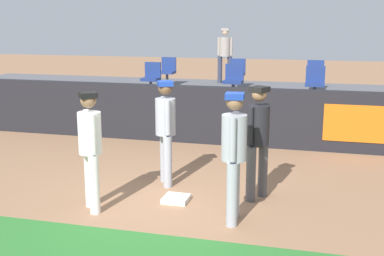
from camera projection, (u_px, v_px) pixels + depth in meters
name	position (u px, v px, depth m)	size (l,w,h in m)	color
ground_plane	(164.00, 202.00, 7.95)	(60.00, 60.00, 0.00)	#936B4C
first_base	(176.00, 199.00, 7.99)	(0.40, 0.40, 0.08)	white
player_fielder_home	(90.00, 143.00, 7.44)	(0.49, 0.59, 1.83)	white
player_runner_visitor	(234.00, 149.00, 6.97)	(0.38, 0.53, 1.88)	#9EA3AD
player_coach_visitor	(166.00, 125.00, 8.62)	(0.47, 0.47, 1.84)	#9EA3AD
player_umpire	(258.00, 135.00, 7.90)	(0.47, 0.47, 1.85)	#4C4C51
field_wall	(217.00, 116.00, 11.56)	(18.00, 0.26, 1.35)	black
bleacher_platform	(236.00, 107.00, 14.04)	(18.00, 4.80, 0.91)	#59595E
seat_back_right	(315.00, 74.00, 13.94)	(0.47, 0.44, 0.84)	#4C4C51
seat_front_center	(234.00, 79.00, 12.74)	(0.48, 0.44, 0.84)	#4C4C51
seat_front_right	(315.00, 81.00, 12.23)	(0.47, 0.44, 0.84)	#4C4C51
seat_back_left	(168.00, 70.00, 15.03)	(0.45, 0.44, 0.84)	#4C4C51
seat_back_center	(237.00, 72.00, 14.49)	(0.44, 0.44, 0.84)	#4C4C51
seat_front_left	(152.00, 76.00, 13.30)	(0.44, 0.44, 0.84)	#4C4C51
spectator_hooded	(225.00, 52.00, 15.45)	(0.47, 0.36, 1.70)	#33384C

